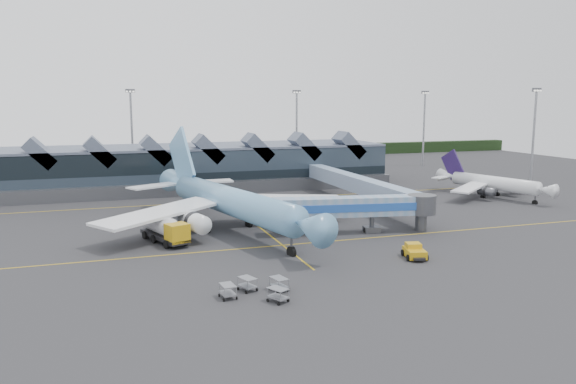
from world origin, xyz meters
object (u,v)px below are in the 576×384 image
object	(u,v)px
regional_jet	(490,183)
jet_bridge	(365,207)
fuel_truck	(163,227)
main_airliner	(227,200)
pushback_tug	(414,252)

from	to	relation	value
regional_jet	jet_bridge	bearing A→B (deg)	-167.50
jet_bridge	fuel_truck	bearing A→B (deg)	-177.90
main_airliner	regional_jet	size ratio (longest dim) A/B	1.77
regional_jet	pushback_tug	xyz separation A→B (m)	(-38.65, -35.10, -2.15)
regional_jet	pushback_tug	bearing A→B (deg)	-153.55
jet_bridge	pushback_tug	bearing A→B (deg)	-81.55
fuel_truck	jet_bridge	bearing A→B (deg)	-27.22
main_airliner	regional_jet	bearing A→B (deg)	-2.57
fuel_truck	pushback_tug	size ratio (longest dim) A/B	2.46
jet_bridge	fuel_truck	size ratio (longest dim) A/B	2.27
main_airliner	jet_bridge	bearing A→B (deg)	-38.75
main_airliner	jet_bridge	world-z (taller)	main_airliner
main_airliner	pushback_tug	bearing A→B (deg)	-65.51
regional_jet	jet_bridge	xyz separation A→B (m)	(-38.37, -20.65, 0.88)
jet_bridge	fuel_truck	distance (m)	29.31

